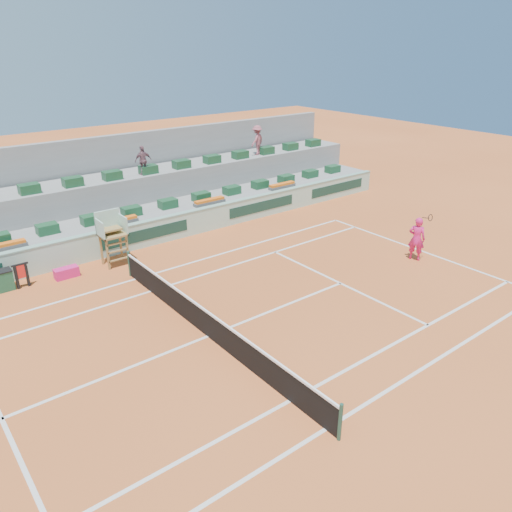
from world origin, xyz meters
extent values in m
plane|color=#AD4E21|center=(0.00, 0.00, 0.00)|extent=(90.00, 90.00, 0.00)
cube|color=gray|center=(0.00, 10.70, 0.60)|extent=(36.00, 4.00, 1.20)
cube|color=gray|center=(0.00, 12.30, 1.30)|extent=(36.00, 2.40, 2.60)
cube|color=gray|center=(0.00, 13.90, 2.20)|extent=(36.00, 0.40, 4.40)
cube|color=#DB1C6D|center=(-2.15, 7.41, 0.22)|extent=(0.97, 0.43, 0.43)
imported|color=#79515B|center=(3.70, 11.59, 3.36)|extent=(0.91, 0.44, 1.52)
imported|color=#974B54|center=(11.43, 11.88, 3.48)|extent=(1.30, 1.05, 1.76)
cube|color=silver|center=(11.88, 0.00, 0.01)|extent=(0.12, 10.97, 0.01)
cube|color=silver|center=(0.00, -5.49, 0.01)|extent=(23.77, 0.12, 0.01)
cube|color=silver|center=(0.00, 5.49, 0.01)|extent=(23.77, 0.12, 0.01)
cube|color=silver|center=(0.00, -4.12, 0.01)|extent=(23.77, 0.12, 0.01)
cube|color=silver|center=(0.00, 4.12, 0.01)|extent=(23.77, 0.12, 0.01)
cube|color=silver|center=(-6.40, 0.00, 0.01)|extent=(0.12, 8.23, 0.01)
cube|color=silver|center=(6.40, 0.00, 0.01)|extent=(0.12, 8.23, 0.01)
cube|color=silver|center=(0.00, 0.00, 0.01)|extent=(12.80, 0.12, 0.01)
cube|color=silver|center=(11.73, 0.00, 0.01)|extent=(0.30, 0.12, 0.01)
cube|color=black|center=(0.00, 0.00, 0.46)|extent=(0.03, 11.87, 0.92)
cube|color=white|center=(0.00, 0.00, 0.95)|extent=(0.06, 11.87, 0.07)
cylinder|color=#1C4131|center=(0.00, -5.94, 0.55)|extent=(0.10, 0.10, 1.10)
cylinder|color=#1C4131|center=(0.00, 5.94, 0.55)|extent=(0.10, 0.10, 1.10)
cube|color=#A1CAB6|center=(0.00, 8.50, 0.60)|extent=(36.00, 0.30, 1.20)
cube|color=#78A18E|center=(0.00, 8.50, 1.23)|extent=(36.00, 0.34, 0.06)
cube|color=#13362C|center=(2.00, 8.34, 0.65)|extent=(4.40, 0.02, 0.56)
cube|color=#13362C|center=(9.00, 8.34, 0.65)|extent=(4.40, 0.02, 0.56)
cube|color=#13362C|center=(15.00, 8.34, 0.65)|extent=(4.40, 0.02, 0.56)
cube|color=olive|center=(-0.45, 7.05, 0.68)|extent=(0.08, 0.08, 1.35)
cube|color=olive|center=(0.45, 7.05, 0.68)|extent=(0.08, 0.08, 1.35)
cube|color=olive|center=(-0.45, 7.75, 0.68)|extent=(0.08, 0.08, 1.35)
cube|color=olive|center=(0.45, 7.75, 0.68)|extent=(0.08, 0.08, 1.35)
cube|color=olive|center=(0.00, 7.40, 1.39)|extent=(1.10, 0.90, 0.08)
cube|color=#A1CAB6|center=(0.00, 7.78, 1.90)|extent=(1.10, 0.08, 1.00)
cube|color=#A1CAB6|center=(-0.52, 7.40, 1.75)|extent=(0.06, 0.90, 0.80)
cube|color=#A1CAB6|center=(0.52, 7.40, 1.75)|extent=(0.06, 0.90, 0.80)
cube|color=olive|center=(0.00, 7.50, 1.63)|extent=(0.80, 0.60, 0.08)
cube|color=olive|center=(0.00, 7.05, 0.35)|extent=(0.90, 0.08, 0.06)
cube|color=olive|center=(0.00, 7.05, 0.75)|extent=(0.90, 0.08, 0.06)
cube|color=olive|center=(0.00, 7.05, 1.10)|extent=(0.90, 0.08, 0.06)
cube|color=#174626|center=(-2.00, 9.80, 1.42)|extent=(0.90, 0.60, 0.44)
cube|color=#174626|center=(0.00, 9.80, 1.42)|extent=(0.90, 0.60, 0.44)
cube|color=#174626|center=(2.00, 9.80, 1.42)|extent=(0.90, 0.60, 0.44)
cube|color=#174626|center=(4.00, 9.80, 1.42)|extent=(0.90, 0.60, 0.44)
cube|color=#174626|center=(6.00, 9.80, 1.42)|extent=(0.90, 0.60, 0.44)
cube|color=#174626|center=(8.00, 9.80, 1.42)|extent=(0.90, 0.60, 0.44)
cube|color=#174626|center=(10.00, 9.80, 1.42)|extent=(0.90, 0.60, 0.44)
cube|color=#174626|center=(12.00, 9.80, 1.42)|extent=(0.90, 0.60, 0.44)
cube|color=#174626|center=(14.00, 9.80, 1.42)|extent=(0.90, 0.60, 0.44)
cube|color=#174626|center=(16.00, 9.80, 1.42)|extent=(0.90, 0.60, 0.44)
cube|color=#174626|center=(-2.00, 11.70, 2.82)|extent=(0.90, 0.60, 0.44)
cube|color=#174626|center=(0.00, 11.70, 2.82)|extent=(0.90, 0.60, 0.44)
cube|color=#174626|center=(2.00, 11.70, 2.82)|extent=(0.90, 0.60, 0.44)
cube|color=#174626|center=(4.00, 11.70, 2.82)|extent=(0.90, 0.60, 0.44)
cube|color=#174626|center=(6.00, 11.70, 2.82)|extent=(0.90, 0.60, 0.44)
cube|color=#174626|center=(8.00, 11.70, 2.82)|extent=(0.90, 0.60, 0.44)
cube|color=#174626|center=(10.00, 11.70, 2.82)|extent=(0.90, 0.60, 0.44)
cube|color=#174626|center=(12.00, 11.70, 2.82)|extent=(0.90, 0.60, 0.44)
cube|color=#174626|center=(14.00, 11.70, 2.82)|extent=(0.90, 0.60, 0.44)
cube|color=#174626|center=(16.00, 11.70, 2.82)|extent=(0.90, 0.60, 0.44)
cube|color=#505050|center=(-4.00, 9.00, 1.28)|extent=(1.80, 0.36, 0.16)
cube|color=#E15D12|center=(-4.00, 9.00, 1.42)|extent=(1.70, 0.32, 0.12)
cube|color=#505050|center=(1.00, 9.00, 1.28)|extent=(1.80, 0.36, 0.16)
cube|color=#E15D12|center=(1.00, 9.00, 1.42)|extent=(1.70, 0.32, 0.12)
cube|color=#505050|center=(6.00, 9.00, 1.28)|extent=(1.80, 0.36, 0.16)
cube|color=#E15D12|center=(6.00, 9.00, 1.42)|extent=(1.70, 0.32, 0.12)
cube|color=#505050|center=(11.00, 9.00, 1.28)|extent=(1.80, 0.36, 0.16)
cube|color=#E15D12|center=(11.00, 9.00, 1.42)|extent=(1.70, 0.32, 0.12)
cube|color=#194C31|center=(-4.43, 7.78, 0.40)|extent=(0.60, 0.52, 0.80)
cube|color=black|center=(-4.43, 7.78, 0.82)|extent=(0.64, 0.55, 0.04)
cube|color=black|center=(-4.02, 7.56, 0.50)|extent=(0.10, 0.10, 1.00)
cube|color=black|center=(-3.62, 7.56, 0.50)|extent=(0.10, 0.10, 1.00)
cube|color=black|center=(-3.82, 7.56, 1.00)|extent=(0.63, 0.08, 0.06)
cube|color=red|center=(-3.82, 7.54, 0.70)|extent=(0.46, 0.04, 0.56)
imported|color=#DB1C6D|center=(10.80, -0.36, 0.99)|extent=(0.73, 0.85, 1.98)
cylinder|color=black|center=(10.80, -0.66, 2.05)|extent=(0.03, 0.35, 0.09)
torus|color=black|center=(10.80, -0.88, 2.12)|extent=(0.31, 0.08, 0.31)
camera|label=1|loc=(-7.47, -12.15, 9.09)|focal=35.00mm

